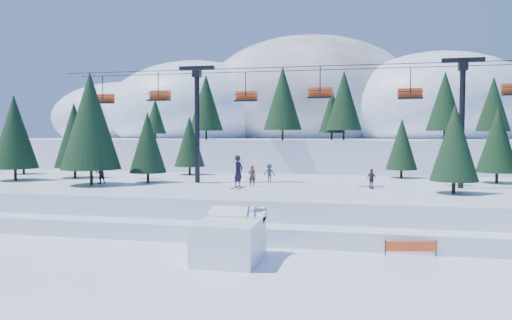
% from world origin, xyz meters
% --- Properties ---
extents(ground, '(160.00, 160.00, 0.00)m').
position_xyz_m(ground, '(0.00, 0.00, 0.00)').
color(ground, white).
rests_on(ground, ground).
extents(mid_shelf, '(70.00, 22.00, 2.50)m').
position_xyz_m(mid_shelf, '(0.00, 18.00, 1.25)').
color(mid_shelf, white).
rests_on(mid_shelf, ground).
extents(berm, '(70.00, 6.00, 1.10)m').
position_xyz_m(berm, '(0.00, 8.00, 0.55)').
color(berm, white).
rests_on(berm, ground).
extents(mountain_ridge, '(119.00, 61.39, 26.46)m').
position_xyz_m(mountain_ridge, '(-5.09, 73.37, 9.64)').
color(mountain_ridge, white).
rests_on(mountain_ridge, ground).
extents(jump_kicker, '(3.25, 4.43, 5.62)m').
position_xyz_m(jump_kicker, '(-1.44, 1.52, 1.23)').
color(jump_kicker, white).
rests_on(jump_kicker, ground).
extents(chairlift, '(46.00, 3.21, 10.28)m').
position_xyz_m(chairlift, '(1.05, 18.05, 9.32)').
color(chairlift, black).
rests_on(chairlift, mid_shelf).
extents(conifer_stand, '(64.07, 16.75, 9.56)m').
position_xyz_m(conifer_stand, '(2.91, 18.33, 6.98)').
color(conifer_stand, black).
rests_on(conifer_stand, mid_shelf).
extents(distant_skiers, '(32.50, 8.69, 1.88)m').
position_xyz_m(distant_skiers, '(-2.64, 18.06, 3.36)').
color(distant_skiers, '#3D1D32').
rests_on(distant_skiers, mid_shelf).
extents(banner_near, '(2.82, 0.54, 0.90)m').
position_xyz_m(banner_near, '(8.14, 4.63, 0.54)').
color(banner_near, black).
rests_on(banner_near, ground).
extents(banner_far, '(2.62, 1.19, 0.90)m').
position_xyz_m(banner_far, '(8.23, 6.39, 0.54)').
color(banner_far, black).
rests_on(banner_far, ground).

